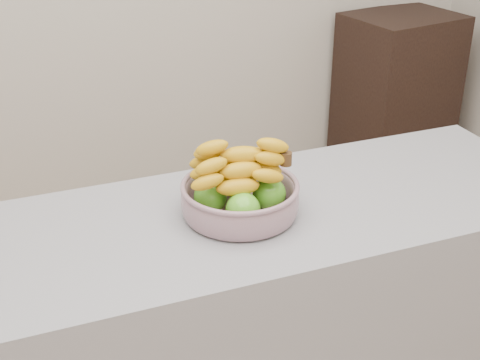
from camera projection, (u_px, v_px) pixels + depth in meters
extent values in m
cube|color=gray|center=(214.00, 354.00, 1.93)|extent=(2.00, 0.60, 0.90)
cube|color=black|center=(395.00, 106.00, 3.61)|extent=(0.61, 0.52, 0.98)
cylinder|color=#9BA6BA|center=(240.00, 212.00, 1.75)|extent=(0.26, 0.26, 0.01)
torus|color=#9BA6BA|center=(240.00, 186.00, 1.71)|extent=(0.31, 0.31, 0.01)
sphere|color=#3E9F1B|center=(243.00, 210.00, 1.66)|extent=(0.09, 0.09, 0.09)
sphere|color=#3E9F1B|center=(269.00, 194.00, 1.73)|extent=(0.09, 0.09, 0.09)
sphere|color=#3E9F1B|center=(237.00, 182.00, 1.79)|extent=(0.09, 0.09, 0.09)
sphere|color=#3E9F1B|center=(211.00, 197.00, 1.72)|extent=(0.09, 0.09, 0.09)
ellipsoid|color=yellow|center=(238.00, 187.00, 1.66)|extent=(0.20, 0.07, 0.04)
ellipsoid|color=yellow|center=(236.00, 178.00, 1.70)|extent=(0.20, 0.10, 0.04)
ellipsoid|color=yellow|center=(234.00, 170.00, 1.75)|extent=(0.20, 0.12, 0.04)
ellipsoid|color=yellow|center=(241.00, 170.00, 1.66)|extent=(0.20, 0.06, 0.04)
ellipsoid|color=yellow|center=(239.00, 161.00, 1.71)|extent=(0.19, 0.13, 0.04)
ellipsoid|color=yellow|center=(242.00, 155.00, 1.67)|extent=(0.20, 0.10, 0.04)
cylinder|color=#402A14|center=(286.00, 159.00, 1.69)|extent=(0.03, 0.03, 0.03)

